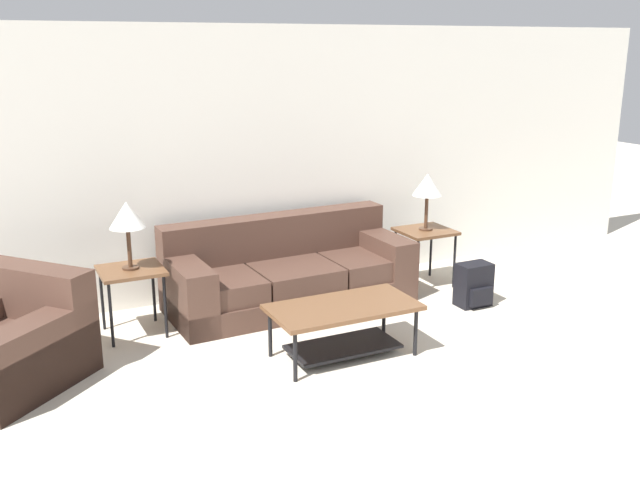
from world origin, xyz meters
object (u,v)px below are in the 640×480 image
Objects in this scene: side_table_left at (131,276)px; table_lamp_right at (427,186)px; side_table_right at (425,236)px; coffee_table at (343,318)px; couch at (288,274)px; table_lamp_left at (127,216)px; backpack at (474,285)px; armchair at (7,346)px.

side_table_left is 1.01× the size of table_lamp_right.
coffee_table is at bearing -142.88° from side_table_right.
table_lamp_left is at bearing -176.48° from couch.
coffee_table is at bearing -93.76° from couch.
table_lamp_right is (2.98, 0.00, 0.00)m from table_lamp_left.
backpack is at bearing -13.37° from table_lamp_left.
couch is 3.98× the size of side_table_left.
table_lamp_right is at bearing 7.28° from armchair.
coffee_table is 2.03× the size of table_lamp_left.
table_lamp_left is at bearing 139.64° from coffee_table.
side_table_right is 0.52m from table_lamp_right.
side_table_left reaches higher than backpack.
armchair reaches higher than side_table_right.
side_table_right is at bearing -3.51° from couch.
armchair is 1.37m from table_lamp_left.
armchair is 4.04m from side_table_right.
table_lamp_right is at bearing 96.07° from backpack.
armchair is 1.17m from side_table_left.
side_table_right is 3.02m from table_lamp_left.
table_lamp_right is at bearing 0.00° from side_table_left.
table_lamp_left is 1.00× the size of table_lamp_right.
table_lamp_left reaches higher than side_table_right.
side_table_left is at bearing 180.00° from side_table_right.
table_lamp_right is (1.49, -0.09, 0.75)m from couch.
armchair reaches higher than coffee_table.
side_table_left is (-1.40, 1.19, 0.20)m from coffee_table.
table_lamp_right is at bearing 75.96° from side_table_right.
table_lamp_right is (1.57, 1.19, 0.72)m from coffee_table.
table_lamp_left is (-1.49, -0.09, 0.75)m from couch.
coffee_table is 2.10m from table_lamp_right.
table_lamp_left is 2.98m from table_lamp_right.
table_lamp_left is 3.25m from backpack.
table_lamp_left reaches higher than backpack.
backpack is at bearing -13.37° from side_table_left.
table_lamp_left is (1.02, 0.51, 0.76)m from armchair.
side_table_right is at bearing 96.07° from backpack.
couch is 4.04× the size of table_lamp_right.
table_lamp_right is at bearing -3.51° from couch.
table_lamp_left is 1.39× the size of backpack.
coffee_table is at bearing -40.36° from table_lamp_left.
table_lamp_left reaches higher than coffee_table.
table_lamp_left reaches higher than couch.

